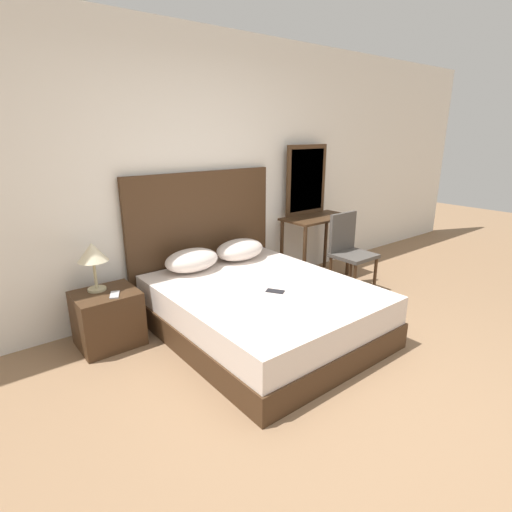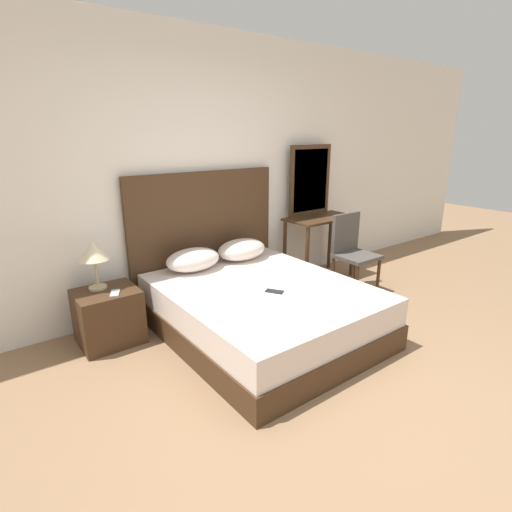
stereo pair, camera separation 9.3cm
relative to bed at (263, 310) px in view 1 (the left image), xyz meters
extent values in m
plane|color=#8C6B4C|center=(-0.11, -1.24, -0.23)|extent=(16.00, 16.00, 0.00)
cube|color=white|center=(-0.11, 1.05, 1.12)|extent=(10.00, 0.06, 2.70)
cube|color=#422B19|center=(0.00, 0.00, -0.12)|extent=(1.58, 1.91, 0.22)
cube|color=silver|center=(0.00, 0.00, 0.11)|extent=(1.54, 1.87, 0.24)
cube|color=#422B19|center=(0.00, 0.98, 0.46)|extent=(1.66, 0.05, 1.37)
ellipsoid|color=silver|center=(-0.29, 0.73, 0.34)|extent=(0.54, 0.36, 0.22)
ellipsoid|color=silver|center=(0.29, 0.73, 0.34)|extent=(0.54, 0.36, 0.22)
cube|color=#232328|center=(-0.01, -0.17, 0.24)|extent=(0.14, 0.16, 0.01)
cube|color=#422B19|center=(-1.15, 0.68, 0.01)|extent=(0.50, 0.44, 0.47)
cylinder|color=tan|center=(-1.18, 0.76, 0.26)|extent=(0.15, 0.15, 0.02)
cylinder|color=tan|center=(-1.18, 0.76, 0.39)|extent=(0.02, 0.02, 0.24)
cone|color=beige|center=(-1.18, 0.76, 0.58)|extent=(0.24, 0.24, 0.15)
cube|color=#B7B7BC|center=(-1.10, 0.56, 0.25)|extent=(0.13, 0.17, 0.01)
cube|color=#422B19|center=(1.44, 0.71, 0.53)|extent=(0.87, 0.46, 0.02)
cylinder|color=#422B19|center=(1.04, 0.52, 0.14)|extent=(0.04, 0.04, 0.74)
cylinder|color=#422B19|center=(1.83, 0.52, 0.14)|extent=(0.04, 0.04, 0.74)
cylinder|color=#422B19|center=(1.04, 0.91, 0.14)|extent=(0.04, 0.04, 0.74)
cylinder|color=#422B19|center=(1.83, 0.91, 0.14)|extent=(0.04, 0.04, 0.74)
cube|color=#422B19|center=(1.44, 0.92, 0.96)|extent=(0.63, 0.03, 0.83)
cube|color=#B2BCC6|center=(1.44, 0.91, 0.96)|extent=(0.54, 0.01, 0.73)
cube|color=#4C4742|center=(1.44, 0.14, 0.19)|extent=(0.43, 0.40, 0.04)
cube|color=#4C4742|center=(1.44, 0.32, 0.43)|extent=(0.41, 0.04, 0.44)
cylinder|color=#422B19|center=(1.25, -0.03, -0.03)|extent=(0.04, 0.04, 0.40)
cylinder|color=#422B19|center=(1.62, -0.03, -0.03)|extent=(0.04, 0.04, 0.40)
cylinder|color=#422B19|center=(1.25, 0.31, -0.03)|extent=(0.04, 0.04, 0.40)
cylinder|color=#422B19|center=(1.62, 0.31, -0.03)|extent=(0.04, 0.04, 0.40)
camera|label=1|loc=(-2.08, -2.51, 1.53)|focal=28.00mm
camera|label=2|loc=(-2.00, -2.56, 1.53)|focal=28.00mm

